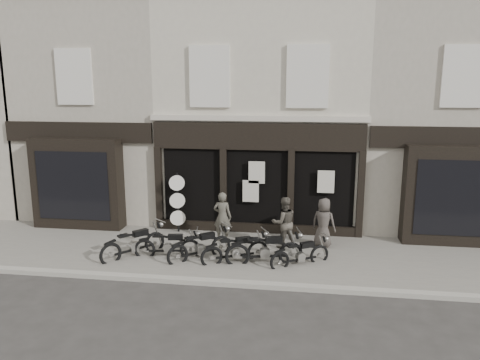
# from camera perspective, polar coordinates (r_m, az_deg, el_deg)

# --- Properties ---
(ground_plane) EXTENTS (90.00, 90.00, 0.00)m
(ground_plane) POSITION_cam_1_polar(r_m,az_deg,el_deg) (13.68, 0.73, -10.64)
(ground_plane) COLOR #2D2B28
(ground_plane) RESTS_ON ground
(pavement) EXTENTS (30.00, 4.20, 0.12)m
(pavement) POSITION_cam_1_polar(r_m,az_deg,el_deg) (14.49, 1.19, -9.06)
(pavement) COLOR #68635C
(pavement) RESTS_ON ground_plane
(kerb) EXTENTS (30.00, 0.25, 0.13)m
(kerb) POSITION_cam_1_polar(r_m,az_deg,el_deg) (12.52, -0.02, -12.55)
(kerb) COLOR gray
(kerb) RESTS_ON ground_plane
(central_building) EXTENTS (7.30, 6.22, 8.34)m
(central_building) POSITION_cam_1_polar(r_m,az_deg,el_deg) (18.58, 3.12, 8.33)
(central_building) COLOR #BCB5A1
(central_building) RESTS_ON ground
(neighbour_left) EXTENTS (5.60, 6.73, 8.34)m
(neighbour_left) POSITION_cam_1_polar(r_m,az_deg,el_deg) (20.10, -15.43, 8.09)
(neighbour_left) COLOR #A09788
(neighbour_left) RESTS_ON ground
(neighbour_right) EXTENTS (5.60, 6.73, 8.34)m
(neighbour_right) POSITION_cam_1_polar(r_m,az_deg,el_deg) (19.06, 22.66, 7.41)
(neighbour_right) COLOR #A09788
(neighbour_right) RESTS_ON ground
(motorcycle_0) EXTENTS (1.59, 1.82, 1.04)m
(motorcycle_0) POSITION_cam_1_polar(r_m,az_deg,el_deg) (14.51, -12.79, -7.84)
(motorcycle_0) COLOR black
(motorcycle_0) RESTS_ON ground
(motorcycle_1) EXTENTS (2.00, 0.60, 0.96)m
(motorcycle_1) POSITION_cam_1_polar(r_m,az_deg,el_deg) (14.29, -8.72, -8.13)
(motorcycle_1) COLOR black
(motorcycle_1) RESTS_ON ground
(motorcycle_2) EXTENTS (1.74, 1.57, 1.01)m
(motorcycle_2) POSITION_cam_1_polar(r_m,az_deg,el_deg) (14.03, -4.84, -8.32)
(motorcycle_2) COLOR black
(motorcycle_2) RESTS_ON ground
(motorcycle_3) EXTENTS (1.91, 1.20, 0.99)m
(motorcycle_3) POSITION_cam_1_polar(r_m,az_deg,el_deg) (13.74, -0.50, -8.77)
(motorcycle_3) COLOR black
(motorcycle_3) RESTS_ON ground
(motorcycle_4) EXTENTS (2.23, 0.85, 1.08)m
(motorcycle_4) POSITION_cam_1_polar(r_m,az_deg,el_deg) (13.62, 3.08, -8.81)
(motorcycle_4) COLOR black
(motorcycle_4) RESTS_ON ground
(motorcycle_5) EXTENTS (1.71, 1.20, 0.91)m
(motorcycle_5) POSITION_cam_1_polar(r_m,az_deg,el_deg) (13.63, 7.41, -9.19)
(motorcycle_5) COLOR black
(motorcycle_5) RESTS_ON ground
(man_left) EXTENTS (0.64, 0.46, 1.64)m
(man_left) POSITION_cam_1_polar(r_m,az_deg,el_deg) (15.23, -2.15, -4.50)
(man_left) COLOR #4A463D
(man_left) RESTS_ON pavement
(man_centre) EXTENTS (0.96, 0.86, 1.63)m
(man_centre) POSITION_cam_1_polar(r_m,az_deg,el_deg) (14.71, 5.37, -5.17)
(man_centre) COLOR #454038
(man_centre) RESTS_ON pavement
(man_right) EXTENTS (0.89, 0.75, 1.56)m
(man_right) POSITION_cam_1_polar(r_m,az_deg,el_deg) (15.00, 10.16, -5.11)
(man_right) COLOR #403A35
(man_right) RESTS_ON pavement
(advert_sign_post) EXTENTS (0.52, 0.34, 2.20)m
(advert_sign_post) POSITION_cam_1_polar(r_m,az_deg,el_deg) (16.24, -7.61, -3.07)
(advert_sign_post) COLOR black
(advert_sign_post) RESTS_ON ground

